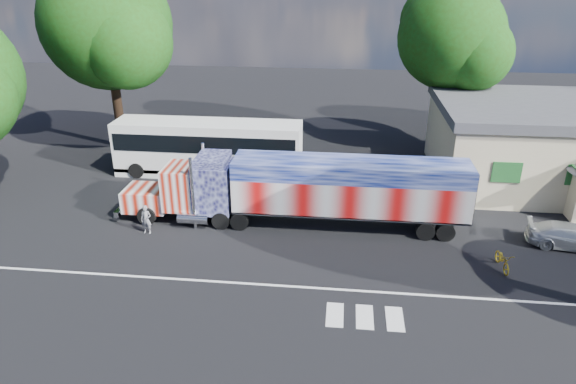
# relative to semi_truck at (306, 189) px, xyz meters

# --- Properties ---
(ground) EXTENTS (100.00, 100.00, 0.00)m
(ground) POSITION_rel_semi_truck_xyz_m (-0.94, -3.09, -2.08)
(ground) COLOR black
(lane_markings) EXTENTS (30.00, 2.67, 0.01)m
(lane_markings) POSITION_rel_semi_truck_xyz_m (0.77, -6.86, -2.08)
(lane_markings) COLOR silver
(lane_markings) RESTS_ON ground
(semi_truck) EXTENTS (18.96, 3.00, 4.04)m
(semi_truck) POSITION_rel_semi_truck_xyz_m (0.00, 0.00, 0.00)
(semi_truck) COLOR black
(semi_truck) RESTS_ON ground
(coach_bus) EXTENTS (12.43, 2.89, 3.62)m
(coach_bus) POSITION_rel_semi_truck_xyz_m (-7.07, 6.72, -0.21)
(coach_bus) COLOR white
(coach_bus) RESTS_ON ground
(parked_car) EXTENTS (4.37, 2.39, 1.20)m
(parked_car) POSITION_rel_semi_truck_xyz_m (13.41, -1.03, -1.48)
(parked_car) COLOR #B1B4B6
(parked_car) RESTS_ON ground
(woman) EXTENTS (0.60, 0.41, 1.57)m
(woman) POSITION_rel_semi_truck_xyz_m (-8.23, -1.98, -1.29)
(woman) COLOR slate
(woman) RESTS_ON ground
(bicycle) EXTENTS (0.73, 1.78, 0.91)m
(bicycle) POSITION_rel_semi_truck_xyz_m (9.51, -3.50, -1.62)
(bicycle) COLOR gold
(bicycle) RESTS_ON ground
(tree_ne_a) EXTENTS (7.81, 7.44, 12.19)m
(tree_ne_a) POSITION_rel_semi_truck_xyz_m (9.19, 13.22, 6.33)
(tree_ne_a) COLOR black
(tree_ne_a) RESTS_ON ground
(tree_nw_a) EXTENTS (9.77, 9.30, 13.83)m
(tree_nw_a) POSITION_rel_semi_truck_xyz_m (-15.19, 11.61, 7.04)
(tree_nw_a) COLOR black
(tree_nw_a) RESTS_ON ground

